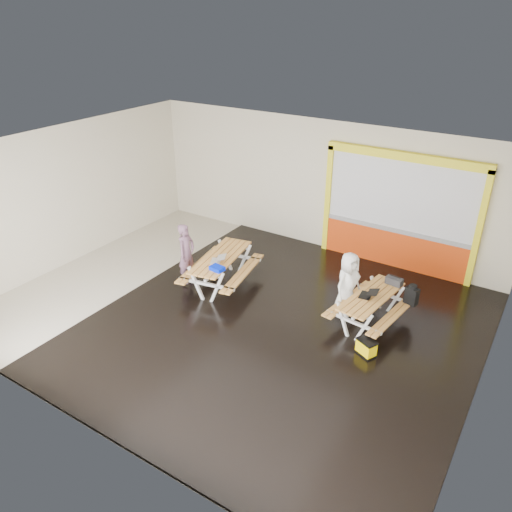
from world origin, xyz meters
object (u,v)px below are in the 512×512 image
Objects in this scene: person_left at (186,253)px; person_right at (348,284)px; laptop_right at (368,294)px; toolbox at (394,281)px; laptop_left at (218,260)px; fluke_bag at (366,348)px; blue_pouch at (217,268)px; backpack at (412,295)px; picnic_table_right at (371,302)px; dark_case at (342,309)px; picnic_table_left at (221,263)px.

person_left is 1.02× the size of person_right.
laptop_right is 1.06× the size of toolbox.
laptop_left is (0.82, 0.12, 0.01)m from person_left.
person_left is at bearing -171.77° from laptop_left.
toolbox is at bearing 93.60° from fluke_bag.
person_right is 4.66× the size of blue_pouch.
picnic_table_right is at bearing -139.14° from backpack.
laptop_right is at bearing 8.90° from laptop_left.
dark_case is at bearing 14.51° from laptop_left.
blue_pouch is at bearing -60.77° from picnic_table_left.
laptop_left is 3.91m from toolbox.
picnic_table_right is at bearing 10.06° from laptop_left.
toolbox is at bearing 69.55° from laptop_right.
backpack is at bearing 12.54° from picnic_table_left.
picnic_table_right is 3.37m from blue_pouch.
toolbox is (0.81, 0.56, 0.05)m from person_right.
backpack is (4.12, 1.18, -0.19)m from laptop_left.
person_right is at bearing 14.32° from laptop_left.
laptop_left is 1.12× the size of laptop_right.
person_left is 4.40× the size of dark_case.
dark_case is at bearing 112.30° from person_right.
picnic_table_left is 0.71m from blue_pouch.
picnic_table_left is at bearing -170.65° from dark_case.
picnic_table_right is 0.63m from person_right.
person_left is 1.08m from blue_pouch.
person_left is 0.83m from laptop_left.
picnic_table_right is 0.79m from dark_case.
person_right is at bearing -145.60° from toolbox.
laptop_left reaches higher than blue_pouch.
dark_case is (-0.88, -0.56, -0.70)m from toolbox.
toolbox reaches higher than backpack.
picnic_table_left reaches higher than fluke_bag.
picnic_table_left is at bearing 119.23° from blue_pouch.
fluke_bag is (0.99, -1.15, 0.09)m from dark_case.
toolbox reaches higher than picnic_table_right.
laptop_left is 3.87m from fluke_bag.
picnic_table_right is at bearing -85.82° from person_right.
dark_case is (-0.65, 0.11, -0.45)m from picnic_table_right.
fluke_bag is (0.39, -0.95, -0.57)m from laptop_right.
laptop_left reaches higher than picnic_table_right.
person_right is at bearing -160.03° from backpack.
picnic_table_right is at bearing -86.69° from person_left.
picnic_table_right is 5.89× the size of dark_case.
picnic_table_right is 0.24m from laptop_right.
laptop_right is at bearing 4.66° from picnic_table_left.
fluke_bag is (0.34, -1.03, -0.35)m from picnic_table_right.
picnic_table_right is at bearing -9.96° from dark_case.
picnic_table_right is at bearing -109.03° from toolbox.
picnic_table_left is at bearing -174.14° from picnic_table_right.
person_right is at bearing 9.28° from picnic_table_left.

